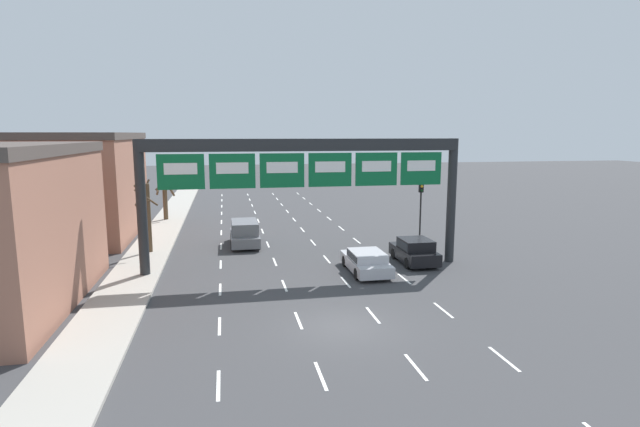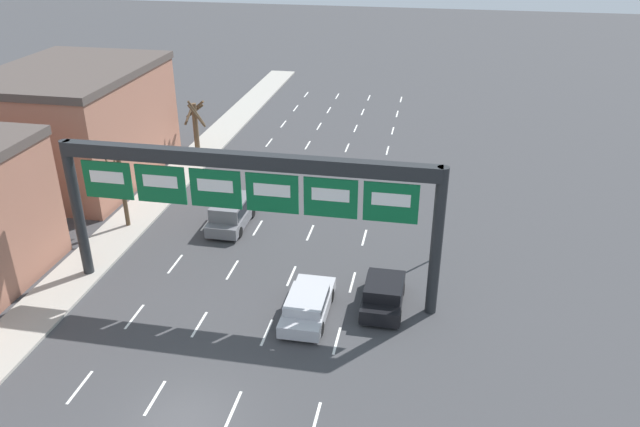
{
  "view_description": "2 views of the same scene",
  "coord_description": "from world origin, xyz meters",
  "px_view_note": "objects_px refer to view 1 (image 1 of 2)",
  "views": [
    {
      "loc": [
        -4.56,
        -19.04,
        7.87
      ],
      "look_at": [
        0.27,
        6.11,
        3.76
      ],
      "focal_mm": 28.0,
      "sensor_mm": 36.0,
      "label": 1
    },
    {
      "loc": [
        8.48,
        -16.58,
        17.8
      ],
      "look_at": [
        2.75,
        13.4,
        2.67
      ],
      "focal_mm": 35.0,
      "sensor_mm": 36.0,
      "label": 2
    }
  ],
  "objects_px": {
    "car_black": "(415,250)",
    "tree_bare_second": "(165,194)",
    "traffic_light_near_gantry": "(421,198)",
    "suv_grey": "(245,232)",
    "car_silver": "(366,261)",
    "sign_gantry": "(306,168)",
    "tree_bare_closest": "(147,212)"
  },
  "relations": [
    {
      "from": "car_black",
      "to": "tree_bare_second",
      "type": "relative_size",
      "value": 0.93
    },
    {
      "from": "traffic_light_near_gantry",
      "to": "car_black",
      "type": "bearing_deg",
      "value": -115.07
    },
    {
      "from": "suv_grey",
      "to": "car_silver",
      "type": "xyz_separation_m",
      "value": [
        6.52,
        -8.39,
        -0.28
      ]
    },
    {
      "from": "suv_grey",
      "to": "sign_gantry",
      "type": "bearing_deg",
      "value": -64.69
    },
    {
      "from": "tree_bare_second",
      "to": "car_silver",
      "type": "bearing_deg",
      "value": -56.65
    },
    {
      "from": "suv_grey",
      "to": "tree_bare_closest",
      "type": "distance_m",
      "value": 6.72
    },
    {
      "from": "car_black",
      "to": "car_silver",
      "type": "bearing_deg",
      "value": -157.65
    },
    {
      "from": "sign_gantry",
      "to": "tree_bare_closest",
      "type": "bearing_deg",
      "value": 149.95
    },
    {
      "from": "car_black",
      "to": "car_silver",
      "type": "height_order",
      "value": "car_black"
    },
    {
      "from": "sign_gantry",
      "to": "tree_bare_closest",
      "type": "relative_size",
      "value": 3.93
    },
    {
      "from": "sign_gantry",
      "to": "tree_bare_closest",
      "type": "xyz_separation_m",
      "value": [
        -9.59,
        5.54,
        -3.11
      ]
    },
    {
      "from": "car_silver",
      "to": "traffic_light_near_gantry",
      "type": "relative_size",
      "value": 1.01
    },
    {
      "from": "tree_bare_closest",
      "to": "sign_gantry",
      "type": "bearing_deg",
      "value": -30.05
    },
    {
      "from": "sign_gantry",
      "to": "traffic_light_near_gantry",
      "type": "xyz_separation_m",
      "value": [
        9.25,
        5.34,
        -2.64
      ]
    },
    {
      "from": "car_silver",
      "to": "traffic_light_near_gantry",
      "type": "distance_m",
      "value": 9.44
    },
    {
      "from": "traffic_light_near_gantry",
      "to": "suv_grey",
      "type": "bearing_deg",
      "value": 172.8
    },
    {
      "from": "tree_bare_closest",
      "to": "tree_bare_second",
      "type": "height_order",
      "value": "tree_bare_closest"
    },
    {
      "from": "traffic_light_near_gantry",
      "to": "tree_bare_second",
      "type": "relative_size",
      "value": 1.06
    },
    {
      "from": "tree_bare_second",
      "to": "sign_gantry",
      "type": "bearing_deg",
      "value": -61.87
    },
    {
      "from": "suv_grey",
      "to": "traffic_light_near_gantry",
      "type": "height_order",
      "value": "traffic_light_near_gantry"
    },
    {
      "from": "car_silver",
      "to": "traffic_light_near_gantry",
      "type": "xyz_separation_m",
      "value": [
        6.0,
        6.81,
        2.6
      ]
    },
    {
      "from": "sign_gantry",
      "to": "tree_bare_second",
      "type": "xyz_separation_m",
      "value": [
        -9.88,
        18.49,
        -3.44
      ]
    },
    {
      "from": "sign_gantry",
      "to": "suv_grey",
      "type": "xyz_separation_m",
      "value": [
        -3.27,
        6.92,
        -4.95
      ]
    },
    {
      "from": "traffic_light_near_gantry",
      "to": "sign_gantry",
      "type": "bearing_deg",
      "value": -150.01
    },
    {
      "from": "car_silver",
      "to": "sign_gantry",
      "type": "bearing_deg",
      "value": 155.68
    },
    {
      "from": "suv_grey",
      "to": "tree_bare_second",
      "type": "distance_m",
      "value": 13.41
    },
    {
      "from": "car_black",
      "to": "tree_bare_closest",
      "type": "xyz_separation_m",
      "value": [
        -16.32,
        5.58,
        2.01
      ]
    },
    {
      "from": "sign_gantry",
      "to": "tree_bare_closest",
      "type": "height_order",
      "value": "sign_gantry"
    },
    {
      "from": "traffic_light_near_gantry",
      "to": "tree_bare_closest",
      "type": "relative_size",
      "value": 0.97
    },
    {
      "from": "tree_bare_second",
      "to": "tree_bare_closest",
      "type": "bearing_deg",
      "value": -88.68
    },
    {
      "from": "tree_bare_closest",
      "to": "car_black",
      "type": "bearing_deg",
      "value": -18.88
    },
    {
      "from": "car_black",
      "to": "tree_bare_second",
      "type": "distance_m",
      "value": 24.94
    }
  ]
}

